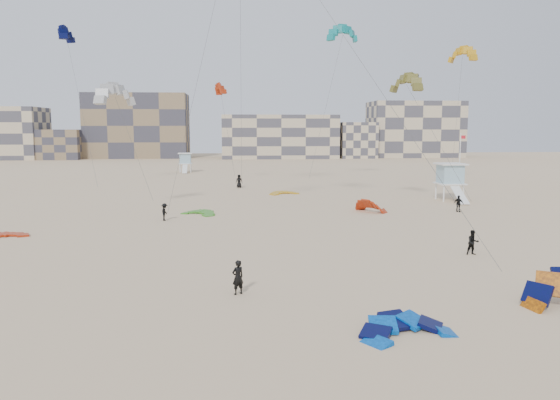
{
  "coord_description": "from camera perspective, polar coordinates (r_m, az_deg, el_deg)",
  "views": [
    {
      "loc": [
        -2.23,
        -25.25,
        8.41
      ],
      "look_at": [
        0.29,
        6.0,
        4.27
      ],
      "focal_mm": 35.0,
      "sensor_mm": 36.0,
      "label": 1
    }
  ],
  "objects": [
    {
      "name": "kitesurfer_c",
      "position": [
        50.94,
        -11.97,
        -1.23
      ],
      "size": [
        0.73,
        1.1,
        1.6
      ],
      "primitive_type": "imported",
      "rotation": [
        0.0,
        0.0,
        1.43
      ],
      "color": "black",
      "rests_on": "ground"
    },
    {
      "name": "kite_fly_olive",
      "position": [
        60.56,
        13.07,
        11.68
      ],
      "size": [
        8.23,
        7.42,
        13.5
      ],
      "rotation": [
        0.0,
        0.0,
        -1.02
      ],
      "color": "brown",
      "rests_on": "ground"
    },
    {
      "name": "kite_fly_navy",
      "position": [
        81.5,
        -21.45,
        15.73
      ],
      "size": [
        7.06,
        9.34,
        21.17
      ],
      "rotation": [
        0.0,
        0.0,
        1.57
      ],
      "color": "#040537",
      "rests_on": "ground"
    },
    {
      "name": "condo_fill_right",
      "position": [
        157.06,
        8.03,
        6.21
      ],
      "size": [
        10.0,
        10.0,
        10.0
      ],
      "primitive_type": "cube",
      "color": "#C3B18F",
      "rests_on": "ground"
    },
    {
      "name": "condo_fill_left",
      "position": [
        160.58,
        -22.01,
        5.41
      ],
      "size": [
        12.0,
        10.0,
        8.0
      ],
      "primitive_type": "cube",
      "color": "#7F694D",
      "rests_on": "ground"
    },
    {
      "name": "kite_fly_red",
      "position": [
        83.5,
        -6.25,
        11.37
      ],
      "size": [
        4.06,
        4.05,
        14.4
      ],
      "rotation": [
        0.0,
        0.0,
        1.82
      ],
      "color": "#C63C11",
      "rests_on": "ground"
    },
    {
      "name": "kite_ground_red_far",
      "position": [
        56.03,
        9.45,
        -1.21
      ],
      "size": [
        5.0,
        4.99,
        3.62
      ],
      "primitive_type": null,
      "rotation": [
        0.81,
        0.0,
        2.22
      ],
      "color": "#C63C11",
      "rests_on": "ground"
    },
    {
      "name": "kite_fly_yellow",
      "position": [
        84.52,
        18.53,
        14.1
      ],
      "size": [
        5.79,
        5.78,
        19.2
      ],
      "rotation": [
        0.0,
        0.0,
        -0.98
      ],
      "color": "#C99114",
      "rests_on": "ground"
    },
    {
      "name": "condo_mid",
      "position": [
        155.75,
        -0.1,
        6.64
      ],
      "size": [
        32.0,
        16.0,
        12.0
      ],
      "primitive_type": "cube",
      "color": "#C3B18F",
      "rests_on": "ground"
    },
    {
      "name": "kitesurfer_f",
      "position": [
        87.14,
        17.55,
        2.24
      ],
      "size": [
        1.09,
        1.77,
        1.82
      ],
      "primitive_type": "imported",
      "rotation": [
        0.0,
        0.0,
        -1.22
      ],
      "color": "black",
      "rests_on": "ground"
    },
    {
      "name": "kite_ground_blue",
      "position": [
        23.62,
        13.05,
        -13.54
      ],
      "size": [
        4.93,
        5.09,
        2.2
      ],
      "primitive_type": null,
      "rotation": [
        0.28,
        0.0,
        0.29
      ],
      "color": "blue",
      "rests_on": "ground"
    },
    {
      "name": "kite_fly_grey",
      "position": [
        56.13,
        -16.86,
        10.32
      ],
      "size": [
        6.02,
        5.75,
        12.03
      ],
      "rotation": [
        0.0,
        0.0,
        0.82
      ],
      "color": "#B9B9B9",
      "rests_on": "ground"
    },
    {
      "name": "ground",
      "position": [
        26.71,
        0.43,
        -10.83
      ],
      "size": [
        320.0,
        320.0,
        0.0
      ],
      "primitive_type": "plane",
      "color": "#C9AE87",
      "rests_on": "ground"
    },
    {
      "name": "condo_west_b",
      "position": [
        161.65,
        -14.62,
        7.5
      ],
      "size": [
        28.0,
        14.0,
        18.0
      ],
      "primitive_type": "cube",
      "color": "#7F694D",
      "rests_on": "ground"
    },
    {
      "name": "lifeguard_tower_far",
      "position": [
        105.89,
        -9.85,
        3.86
      ],
      "size": [
        2.69,
        5.07,
        3.7
      ],
      "rotation": [
        0.0,
        0.0,
        0.03
      ],
      "color": "white",
      "rests_on": "ground"
    },
    {
      "name": "kitesurfer_e",
      "position": [
        77.45,
        -4.3,
        1.97
      ],
      "size": [
        0.94,
        0.64,
        1.88
      ],
      "primitive_type": "imported",
      "rotation": [
        0.0,
        0.0,
        0.04
      ],
      "color": "black",
      "rests_on": "ground"
    },
    {
      "name": "kite_ground_yellow",
      "position": [
        70.01,
        0.4,
        0.63
      ],
      "size": [
        4.58,
        4.71,
        0.88
      ],
      "primitive_type": null,
      "rotation": [
        0.1,
        0.0,
        0.35
      ],
      "color": "#C99114",
      "rests_on": "ground"
    },
    {
      "name": "flagpole",
      "position": [
        68.61,
        18.27,
        3.56
      ],
      "size": [
        0.64,
        0.1,
        7.83
      ],
      "color": "white",
      "rests_on": "ground"
    },
    {
      "name": "kitesurfer_main",
      "position": [
        28.04,
        -4.43,
        -8.05
      ],
      "size": [
        0.78,
        0.7,
        1.78
      ],
      "primitive_type": "imported",
      "rotation": [
        0.0,
        0.0,
        3.68
      ],
      "color": "black",
      "rests_on": "ground"
    },
    {
      "name": "kite_fly_teal_b",
      "position": [
        84.73,
        6.58,
        16.76
      ],
      "size": [
        8.06,
        5.51,
        22.63
      ],
      "rotation": [
        0.0,
        0.0,
        0.27
      ],
      "color": "teal",
      "rests_on": "ground"
    },
    {
      "name": "kitesurfer_b",
      "position": [
        38.7,
        19.51,
        -4.21
      ],
      "size": [
        0.82,
        0.64,
        1.66
      ],
      "primitive_type": "imported",
      "rotation": [
        0.0,
        0.0,
        0.01
      ],
      "color": "black",
      "rests_on": "ground"
    },
    {
      "name": "kite_ground_green",
      "position": [
        54.12,
        -8.43,
        -1.49
      ],
      "size": [
        4.78,
        4.83,
        1.08
      ],
      "primitive_type": null,
      "rotation": [
        0.13,
        0.0,
        -0.66
      ],
      "color": "#469A2B",
      "rests_on": "ground"
    },
    {
      "name": "lifeguard_tower_near",
      "position": [
        66.69,
        17.34,
        1.81
      ],
      "size": [
        3.16,
        5.97,
        4.35
      ],
      "rotation": [
        0.0,
        0.0,
        0.03
      ],
      "color": "white",
      "rests_on": "ground"
    },
    {
      "name": "kitesurfer_d",
      "position": [
        57.77,
        18.17,
        -0.37
      ],
      "size": [
        1.02,
        0.97,
        1.7
      ],
      "primitive_type": "imported",
      "rotation": [
        0.0,
        0.0,
        2.41
      ],
      "color": "black",
      "rests_on": "ground"
    },
    {
      "name": "condo_east",
      "position": [
        165.7,
        13.88,
        7.17
      ],
      "size": [
        26.0,
        14.0,
        16.0
      ],
      "primitive_type": "cube",
      "color": "#C3B18F",
      "rests_on": "ground"
    },
    {
      "name": "kite_ground_red",
      "position": [
        47.25,
        -27.21,
        -3.57
      ],
      "size": [
        5.25,
        5.27,
        0.64
      ],
      "primitive_type": null,
      "rotation": [
        0.05,
        0.0,
        0.73
      ],
      "color": "#C63C11",
      "rests_on": "ground"
    }
  ]
}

